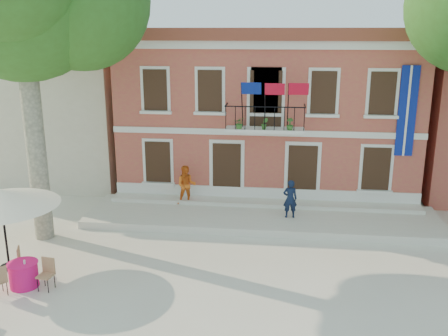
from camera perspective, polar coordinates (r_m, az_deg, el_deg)
ground at (r=16.44m, az=-3.54°, el=-11.37°), size 90.00×90.00×0.00m
main_building at (r=24.67m, az=5.12°, el=6.99°), size 13.50×9.59×7.50m
neighbor_west at (r=28.51m, az=-18.75°, el=6.24°), size 9.40×9.40×6.40m
terrace at (r=20.18m, az=4.33°, el=-5.65°), size 14.00×3.40×0.30m
patio_umbrella at (r=16.99m, az=-24.17°, el=-3.14°), size 3.57×3.57×2.66m
pedestrian_navy at (r=19.64m, az=7.56°, el=-3.51°), size 0.61×0.45×1.53m
pedestrian_orange at (r=20.94m, az=-4.32°, el=-1.98°), size 0.89×0.74×1.68m
cafe_table_0 at (r=16.31m, az=-21.94°, el=-11.10°), size 1.74×1.86×0.95m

